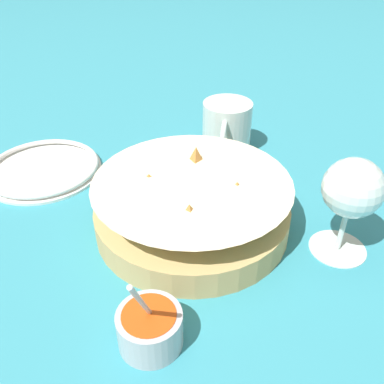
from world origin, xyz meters
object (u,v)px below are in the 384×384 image
(sauce_cup, at_px, (150,327))
(beer_mug, at_px, (227,129))
(side_plate, at_px, (43,168))
(food_basket, at_px, (192,207))
(wine_glass, at_px, (352,192))

(sauce_cup, bearing_deg, beer_mug, 175.47)
(side_plate, bearing_deg, beer_mug, 113.84)
(food_basket, bearing_deg, wine_glass, 85.95)
(beer_mug, bearing_deg, side_plate, -66.16)
(sauce_cup, bearing_deg, side_plate, -138.29)
(food_basket, xyz_separation_m, sauce_cup, (0.19, -0.01, -0.01))
(food_basket, xyz_separation_m, wine_glass, (0.01, 0.20, 0.06))
(side_plate, bearing_deg, wine_glass, 76.61)
(food_basket, relative_size, side_plate, 1.39)
(sauce_cup, distance_m, side_plate, 0.39)
(sauce_cup, height_order, wine_glass, wine_glass)
(food_basket, bearing_deg, side_plate, -109.82)
(sauce_cup, bearing_deg, wine_glass, 131.00)
(sauce_cup, xyz_separation_m, wine_glass, (-0.18, 0.21, 0.07))
(side_plate, bearing_deg, food_basket, 70.18)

